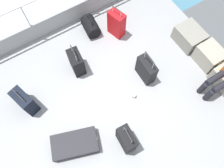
# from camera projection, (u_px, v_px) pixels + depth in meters

# --- Properties ---
(ground_plane) EXTENTS (4.40, 5.20, 0.06)m
(ground_plane) POSITION_uv_depth(u_px,v_px,m) (114.00, 100.00, 4.47)
(ground_plane) COLOR #939699
(gunwale_port) EXTENTS (0.06, 5.20, 0.45)m
(gunwale_port) POSITION_uv_depth(u_px,v_px,m) (62.00, 19.00, 4.97)
(gunwale_port) COLOR #939699
(gunwale_port) RESTS_ON ground_plane
(railing_port) EXTENTS (0.04, 4.20, 1.02)m
(railing_port) POSITION_uv_depth(u_px,v_px,m) (57.00, 0.00, 4.46)
(railing_port) COLOR silver
(railing_port) RESTS_ON ground_plane
(cargo_crate_0) EXTENTS (0.63, 0.48, 0.37)m
(cargo_crate_0) POSITION_uv_depth(u_px,v_px,m) (189.00, 36.00, 4.83)
(cargo_crate_0) COLOR gray
(cargo_crate_0) RESTS_ON ground_plane
(cargo_crate_1) EXTENTS (0.56, 0.42, 0.41)m
(cargo_crate_1) POSITION_uv_depth(u_px,v_px,m) (209.00, 56.00, 4.61)
(cargo_crate_1) COLOR #9E9989
(cargo_crate_1) RESTS_ON ground_plane
(suitcase_0) EXTENTS (0.45, 0.22, 0.76)m
(suitcase_0) POSITION_uv_depth(u_px,v_px,m) (146.00, 70.00, 4.41)
(suitcase_0) COLOR black
(suitcase_0) RESTS_ON ground_plane
(suitcase_1) EXTENTS (0.40, 0.30, 0.78)m
(suitcase_1) POSITION_uv_depth(u_px,v_px,m) (116.00, 24.00, 4.80)
(suitcase_1) COLOR red
(suitcase_1) RESTS_ON ground_plane
(suitcase_2) EXTENTS (0.40, 0.24, 0.77)m
(suitcase_2) POSITION_uv_depth(u_px,v_px,m) (126.00, 139.00, 3.84)
(suitcase_2) COLOR black
(suitcase_2) RESTS_ON ground_plane
(suitcase_3) EXTENTS (0.42, 0.28, 0.73)m
(suitcase_3) POSITION_uv_depth(u_px,v_px,m) (76.00, 62.00, 4.48)
(suitcase_3) COLOR black
(suitcase_3) RESTS_ON ground_plane
(suitcase_4) EXTENTS (0.49, 0.35, 0.61)m
(suitcase_4) POSITION_uv_depth(u_px,v_px,m) (25.00, 101.00, 4.16)
(suitcase_4) COLOR black
(suitcase_4) RESTS_ON ground_plane
(suitcase_5) EXTENTS (0.69, 0.92, 0.22)m
(suitcase_5) POSITION_uv_depth(u_px,v_px,m) (75.00, 144.00, 3.98)
(suitcase_5) COLOR black
(suitcase_5) RESTS_ON ground_plane
(duffel_bag) EXTENTS (0.51, 0.37, 0.46)m
(duffel_bag) POSITION_uv_depth(u_px,v_px,m) (91.00, 26.00, 4.96)
(duffel_bag) COLOR black
(duffel_bag) RESTS_ON ground_plane
(paper_cup) EXTENTS (0.08, 0.08, 0.10)m
(paper_cup) POSITION_uv_depth(u_px,v_px,m) (134.00, 96.00, 4.42)
(paper_cup) COLOR white
(paper_cup) RESTS_ON ground_plane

